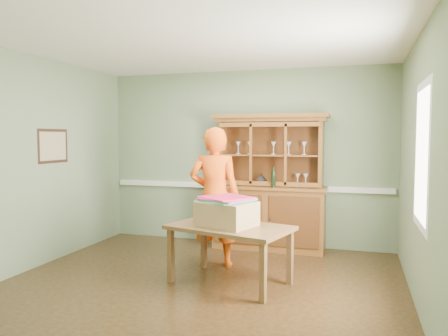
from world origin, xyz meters
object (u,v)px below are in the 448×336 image
(china_hutch, at_px, (269,201))
(dining_table, at_px, (230,232))
(person, at_px, (215,197))
(cardboard_box, at_px, (227,214))

(china_hutch, height_order, dining_table, china_hutch)
(china_hutch, relative_size, person, 1.12)
(china_hutch, distance_m, cardboard_box, 1.73)
(dining_table, height_order, person, person)
(person, bearing_deg, cardboard_box, 109.37)
(dining_table, relative_size, person, 0.83)
(china_hutch, xyz_separation_m, person, (-0.50, -1.08, 0.19))
(person, bearing_deg, dining_table, 112.27)
(china_hutch, bearing_deg, dining_table, -93.92)
(dining_table, height_order, cardboard_box, cardboard_box)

